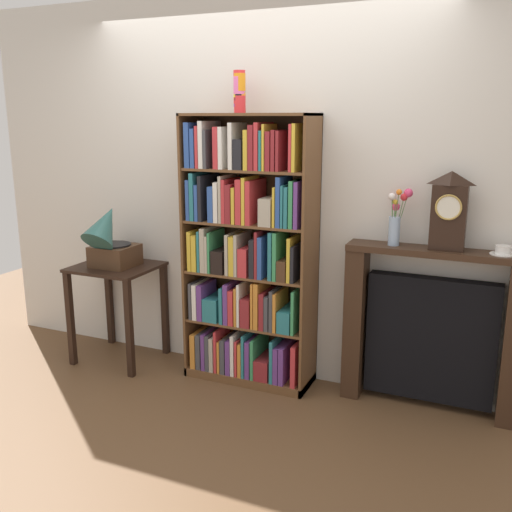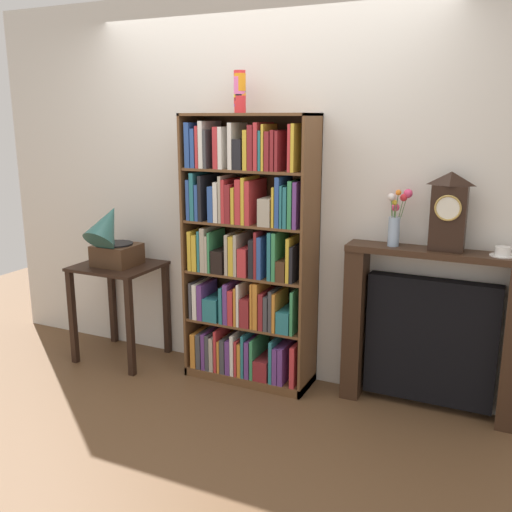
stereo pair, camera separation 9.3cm
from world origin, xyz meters
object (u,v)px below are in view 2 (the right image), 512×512
(bookshelf, at_px, (247,261))
(side_table_left, at_px, (119,287))
(gramophone, at_px, (111,238))
(fireplace_mantel, at_px, (430,332))
(mantel_clock, at_px, (449,212))
(cup_stack, at_px, (240,92))
(flower_vase, at_px, (396,219))
(teacup_with_saucer, at_px, (503,252))

(bookshelf, xyz_separation_m, side_table_left, (-1.04, -0.08, -0.30))
(gramophone, bearing_deg, side_table_left, 90.00)
(fireplace_mantel, height_order, mantel_clock, mantel_clock)
(side_table_left, distance_m, gramophone, 0.39)
(cup_stack, height_order, fireplace_mantel, cup_stack)
(cup_stack, distance_m, mantel_clock, 1.51)
(fireplace_mantel, xyz_separation_m, mantel_clock, (0.05, -0.02, 0.77))
(flower_vase, height_order, teacup_with_saucer, flower_vase)
(side_table_left, bearing_deg, fireplace_mantel, 4.45)
(cup_stack, height_order, side_table_left, cup_stack)
(teacup_with_saucer, bearing_deg, flower_vase, 179.55)
(flower_vase, bearing_deg, bookshelf, -175.18)
(cup_stack, distance_m, flower_vase, 1.29)
(mantel_clock, bearing_deg, teacup_with_saucer, 0.41)
(mantel_clock, distance_m, teacup_with_saucer, 0.38)
(cup_stack, height_order, mantel_clock, cup_stack)
(mantel_clock, bearing_deg, side_table_left, -176.13)
(bookshelf, height_order, cup_stack, cup_stack)
(gramophone, bearing_deg, flower_vase, 6.17)
(fireplace_mantel, relative_size, flower_vase, 3.05)
(gramophone, xyz_separation_m, fireplace_mantel, (2.27, 0.23, -0.44))
(cup_stack, relative_size, side_table_left, 0.36)
(flower_vase, bearing_deg, side_table_left, -175.35)
(mantel_clock, bearing_deg, cup_stack, -177.95)
(gramophone, distance_m, fireplace_mantel, 2.32)
(bookshelf, bearing_deg, cup_stack, 154.23)
(bookshelf, distance_m, side_table_left, 1.08)
(gramophone, distance_m, flower_vase, 2.05)
(cup_stack, distance_m, teacup_with_saucer, 1.89)
(gramophone, bearing_deg, bookshelf, 7.43)
(side_table_left, relative_size, fireplace_mantel, 0.69)
(side_table_left, bearing_deg, cup_stack, 6.35)
(fireplace_mantel, bearing_deg, side_table_left, -175.55)
(bookshelf, relative_size, mantel_clock, 3.92)
(gramophone, xyz_separation_m, mantel_clock, (2.32, 0.21, 0.33))
(side_table_left, relative_size, mantel_clock, 1.58)
(cup_stack, bearing_deg, flower_vase, 3.04)
(fireplace_mantel, relative_size, teacup_with_saucer, 7.65)
(fireplace_mantel, bearing_deg, mantel_clock, -20.14)
(bookshelf, height_order, gramophone, bookshelf)
(side_table_left, distance_m, mantel_clock, 2.44)
(bookshelf, xyz_separation_m, teacup_with_saucer, (1.60, 0.08, 0.20))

